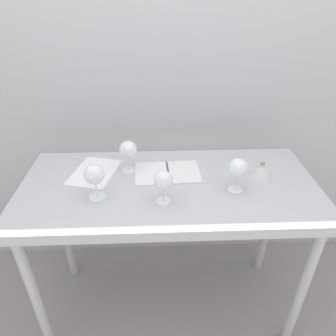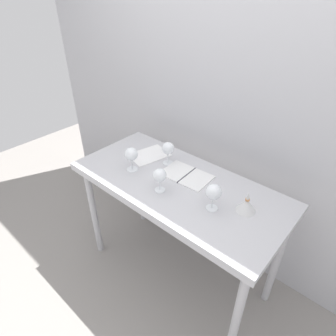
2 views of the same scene
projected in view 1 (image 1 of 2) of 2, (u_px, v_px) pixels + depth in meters
name	position (u px, v px, depth m)	size (l,w,h in m)	color
ground_plane	(169.00, 302.00, 1.93)	(6.00, 6.00, 0.00)	gray
back_wall	(165.00, 71.00, 1.66)	(3.80, 0.04, 2.60)	#B3B3B8
steel_counter	(169.00, 202.00, 1.51)	(1.40, 0.65, 0.90)	#B6B6BB
wine_glass_near_center	(163.00, 181.00, 1.28)	(0.08, 0.08, 0.15)	white
wine_glass_near_left	(94.00, 175.00, 1.30)	(0.09, 0.09, 0.16)	white
wine_glass_near_right	(238.00, 169.00, 1.35)	(0.09, 0.09, 0.16)	white
wine_glass_far_left	(128.00, 151.00, 1.49)	(0.08, 0.08, 0.16)	white
open_notebook	(167.00, 173.00, 1.53)	(0.33, 0.22, 0.01)	silver
tasting_sheet_upper	(95.00, 172.00, 1.54)	(0.20, 0.27, 0.00)	white
decanter_funnel	(261.00, 170.00, 1.49)	(0.11, 0.11, 0.13)	silver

